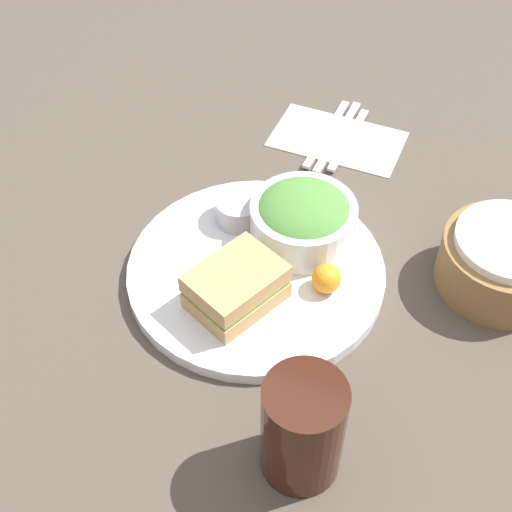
{
  "coord_description": "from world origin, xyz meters",
  "views": [
    {
      "loc": [
        0.56,
        0.23,
        0.7
      ],
      "look_at": [
        0.0,
        0.0,
        0.04
      ],
      "focal_mm": 50.0,
      "sensor_mm": 36.0,
      "label": 1
    }
  ],
  "objects_px": {
    "knife": "(338,136)",
    "dressing_cup": "(240,209)",
    "fork": "(327,133)",
    "plate": "(256,271)",
    "drink_glass": "(303,429)",
    "bread_basket": "(504,261)",
    "spoon": "(349,139)",
    "sandwich": "(237,287)",
    "salad_bowl": "(303,218)"
  },
  "relations": [
    {
      "from": "knife",
      "to": "dressing_cup",
      "type": "bearing_deg",
      "value": 166.72
    },
    {
      "from": "fork",
      "to": "plate",
      "type": "bearing_deg",
      "value": -176.67
    },
    {
      "from": "drink_glass",
      "to": "bread_basket",
      "type": "height_order",
      "value": "drink_glass"
    },
    {
      "from": "fork",
      "to": "drink_glass",
      "type": "bearing_deg",
      "value": -162.46
    },
    {
      "from": "spoon",
      "to": "bread_basket",
      "type": "bearing_deg",
      "value": -125.5
    },
    {
      "from": "bread_basket",
      "to": "drink_glass",
      "type": "bearing_deg",
      "value": -23.93
    },
    {
      "from": "drink_glass",
      "to": "knife",
      "type": "relative_size",
      "value": 0.71
    },
    {
      "from": "drink_glass",
      "to": "spoon",
      "type": "height_order",
      "value": "drink_glass"
    },
    {
      "from": "sandwich",
      "to": "knife",
      "type": "bearing_deg",
      "value": 178.92
    },
    {
      "from": "drink_glass",
      "to": "sandwich",
      "type": "bearing_deg",
      "value": -138.32
    },
    {
      "from": "dressing_cup",
      "to": "knife",
      "type": "distance_m",
      "value": 0.25
    },
    {
      "from": "plate",
      "to": "fork",
      "type": "relative_size",
      "value": 1.85
    },
    {
      "from": "salad_bowl",
      "to": "knife",
      "type": "distance_m",
      "value": 0.24
    },
    {
      "from": "salad_bowl",
      "to": "knife",
      "type": "relative_size",
      "value": 0.74
    },
    {
      "from": "dressing_cup",
      "to": "fork",
      "type": "bearing_deg",
      "value": 169.38
    },
    {
      "from": "bread_basket",
      "to": "knife",
      "type": "relative_size",
      "value": 0.85
    },
    {
      "from": "salad_bowl",
      "to": "fork",
      "type": "distance_m",
      "value": 0.25
    },
    {
      "from": "plate",
      "to": "dressing_cup",
      "type": "xyz_separation_m",
      "value": [
        -0.07,
        -0.05,
        0.03
      ]
    },
    {
      "from": "salad_bowl",
      "to": "dressing_cup",
      "type": "xyz_separation_m",
      "value": [
        0.0,
        -0.09,
        -0.02
      ]
    },
    {
      "from": "spoon",
      "to": "knife",
      "type": "bearing_deg",
      "value": 90.0
    },
    {
      "from": "plate",
      "to": "spoon",
      "type": "bearing_deg",
      "value": 175.16
    },
    {
      "from": "salad_bowl",
      "to": "drink_glass",
      "type": "relative_size",
      "value": 1.04
    },
    {
      "from": "dressing_cup",
      "to": "fork",
      "type": "height_order",
      "value": "dressing_cup"
    },
    {
      "from": "spoon",
      "to": "fork",
      "type": "bearing_deg",
      "value": 90.0
    },
    {
      "from": "fork",
      "to": "bread_basket",
      "type": "bearing_deg",
      "value": -122.16
    },
    {
      "from": "sandwich",
      "to": "bread_basket",
      "type": "bearing_deg",
      "value": 120.86
    },
    {
      "from": "sandwich",
      "to": "knife",
      "type": "relative_size",
      "value": 0.7
    },
    {
      "from": "drink_glass",
      "to": "salad_bowl",
      "type": "bearing_deg",
      "value": -160.01
    },
    {
      "from": "sandwich",
      "to": "fork",
      "type": "bearing_deg",
      "value": -178.3
    },
    {
      "from": "sandwich",
      "to": "plate",
      "type": "bearing_deg",
      "value": -178.91
    },
    {
      "from": "plate",
      "to": "sandwich",
      "type": "bearing_deg",
      "value": 1.09
    },
    {
      "from": "plate",
      "to": "sandwich",
      "type": "relative_size",
      "value": 2.5
    },
    {
      "from": "drink_glass",
      "to": "dressing_cup",
      "type": "bearing_deg",
      "value": -146.05
    },
    {
      "from": "dressing_cup",
      "to": "bread_basket",
      "type": "xyz_separation_m",
      "value": [
        -0.04,
        0.34,
        0.0
      ]
    },
    {
      "from": "sandwich",
      "to": "spoon",
      "type": "bearing_deg",
      "value": 176.14
    },
    {
      "from": "drink_glass",
      "to": "knife",
      "type": "bearing_deg",
      "value": -165.77
    },
    {
      "from": "sandwich",
      "to": "dressing_cup",
      "type": "relative_size",
      "value": 2.0
    },
    {
      "from": "spoon",
      "to": "drink_glass",
      "type": "bearing_deg",
      "value": -166.1
    },
    {
      "from": "dressing_cup",
      "to": "spoon",
      "type": "height_order",
      "value": "dressing_cup"
    },
    {
      "from": "knife",
      "to": "fork",
      "type": "bearing_deg",
      "value": 90.0
    },
    {
      "from": "drink_glass",
      "to": "plate",
      "type": "bearing_deg",
      "value": -147.1
    },
    {
      "from": "knife",
      "to": "drink_glass",
      "type": "bearing_deg",
      "value": -164.26
    },
    {
      "from": "bread_basket",
      "to": "fork",
      "type": "xyz_separation_m",
      "value": [
        -0.2,
        -0.3,
        -0.03
      ]
    },
    {
      "from": "bread_basket",
      "to": "knife",
      "type": "xyz_separation_m",
      "value": [
        -0.2,
        -0.28,
        -0.03
      ]
    },
    {
      "from": "salad_bowl",
      "to": "bread_basket",
      "type": "xyz_separation_m",
      "value": [
        -0.04,
        0.25,
        -0.01
      ]
    },
    {
      "from": "dressing_cup",
      "to": "spoon",
      "type": "relative_size",
      "value": 0.41
    },
    {
      "from": "bread_basket",
      "to": "spoon",
      "type": "relative_size",
      "value": 0.99
    },
    {
      "from": "plate",
      "to": "drink_glass",
      "type": "xyz_separation_m",
      "value": [
        0.22,
        0.14,
        0.06
      ]
    },
    {
      "from": "drink_glass",
      "to": "fork",
      "type": "relative_size",
      "value": 0.74
    },
    {
      "from": "drink_glass",
      "to": "knife",
      "type": "distance_m",
      "value": 0.55
    }
  ]
}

